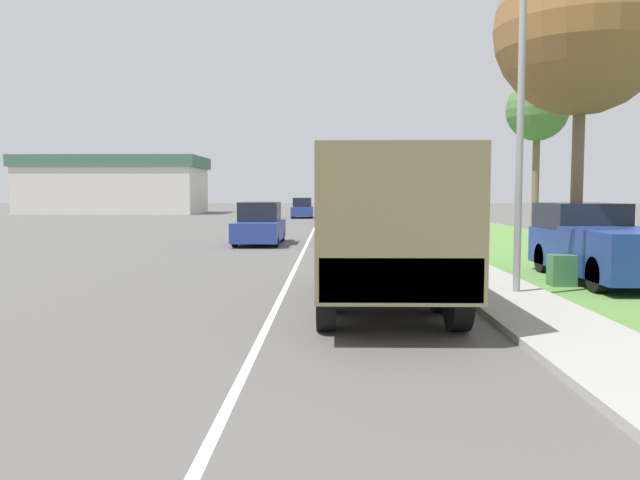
{
  "coord_description": "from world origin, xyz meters",
  "views": [
    {
      "loc": [
        1.02,
        0.86,
        2.1
      ],
      "look_at": [
        0.78,
        13.87,
        1.12
      ],
      "focal_mm": 35.0,
      "sensor_mm": 36.0,
      "label": 1
    }
  ],
  "objects_px": {
    "car_third_ahead": "(302,209)",
    "pickup_truck": "(600,244)",
    "car_fourth_ahead": "(339,207)",
    "lamp_post": "(512,62)",
    "car_nearest_ahead": "(260,225)",
    "military_truck": "(381,219)",
    "car_second_ahead": "(348,216)"
  },
  "relations": [
    {
      "from": "car_third_ahead",
      "to": "pickup_truck",
      "type": "bearing_deg",
      "value": -76.74
    },
    {
      "from": "car_fourth_ahead",
      "to": "lamp_post",
      "type": "relative_size",
      "value": 0.63
    },
    {
      "from": "car_nearest_ahead",
      "to": "pickup_truck",
      "type": "height_order",
      "value": "pickup_truck"
    },
    {
      "from": "car_nearest_ahead",
      "to": "lamp_post",
      "type": "relative_size",
      "value": 0.59
    },
    {
      "from": "military_truck",
      "to": "lamp_post",
      "type": "bearing_deg",
      "value": 19.09
    },
    {
      "from": "car_nearest_ahead",
      "to": "car_second_ahead",
      "type": "xyz_separation_m",
      "value": [
        4.05,
        14.72,
        -0.13
      ]
    },
    {
      "from": "military_truck",
      "to": "car_fourth_ahead",
      "type": "bearing_deg",
      "value": 90.18
    },
    {
      "from": "car_second_ahead",
      "to": "car_fourth_ahead",
      "type": "relative_size",
      "value": 0.91
    },
    {
      "from": "car_second_ahead",
      "to": "lamp_post",
      "type": "xyz_separation_m",
      "value": [
        2.45,
        -27.78,
        4.03
      ]
    },
    {
      "from": "military_truck",
      "to": "car_third_ahead",
      "type": "relative_size",
      "value": 1.69
    },
    {
      "from": "military_truck",
      "to": "lamp_post",
      "type": "height_order",
      "value": "lamp_post"
    },
    {
      "from": "pickup_truck",
      "to": "military_truck",
      "type": "bearing_deg",
      "value": -148.83
    },
    {
      "from": "car_third_ahead",
      "to": "car_fourth_ahead",
      "type": "height_order",
      "value": "car_third_ahead"
    },
    {
      "from": "car_third_ahead",
      "to": "car_fourth_ahead",
      "type": "bearing_deg",
      "value": 77.66
    },
    {
      "from": "car_nearest_ahead",
      "to": "lamp_post",
      "type": "xyz_separation_m",
      "value": [
        6.5,
        -13.06,
        3.9
      ]
    },
    {
      "from": "car_fourth_ahead",
      "to": "lamp_post",
      "type": "distance_m",
      "value": 55.22
    },
    {
      "from": "military_truck",
      "to": "car_second_ahead",
      "type": "distance_m",
      "value": 28.7
    },
    {
      "from": "lamp_post",
      "to": "pickup_truck",
      "type": "bearing_deg",
      "value": 40.03
    },
    {
      "from": "car_second_ahead",
      "to": "pickup_truck",
      "type": "relative_size",
      "value": 0.87
    },
    {
      "from": "car_second_ahead",
      "to": "car_third_ahead",
      "type": "bearing_deg",
      "value": 106.08
    },
    {
      "from": "military_truck",
      "to": "car_fourth_ahead",
      "type": "relative_size",
      "value": 1.41
    },
    {
      "from": "car_second_ahead",
      "to": "pickup_truck",
      "type": "bearing_deg",
      "value": -78.14
    },
    {
      "from": "lamp_post",
      "to": "car_fourth_ahead",
      "type": "bearing_deg",
      "value": 92.9
    },
    {
      "from": "military_truck",
      "to": "car_nearest_ahead",
      "type": "bearing_deg",
      "value": 105.58
    },
    {
      "from": "car_fourth_ahead",
      "to": "car_third_ahead",
      "type": "bearing_deg",
      "value": -102.34
    },
    {
      "from": "car_nearest_ahead",
      "to": "pickup_truck",
      "type": "xyz_separation_m",
      "value": [
        9.37,
        -10.64,
        0.12
      ]
    },
    {
      "from": "car_third_ahead",
      "to": "pickup_truck",
      "type": "xyz_separation_m",
      "value": [
        8.9,
        -37.77,
        0.13
      ]
    },
    {
      "from": "car_second_ahead",
      "to": "military_truck",
      "type": "bearing_deg",
      "value": -90.32
    },
    {
      "from": "car_second_ahead",
      "to": "pickup_truck",
      "type": "height_order",
      "value": "pickup_truck"
    },
    {
      "from": "car_nearest_ahead",
      "to": "car_third_ahead",
      "type": "xyz_separation_m",
      "value": [
        0.47,
        27.12,
        -0.01
      ]
    },
    {
      "from": "car_second_ahead",
      "to": "car_third_ahead",
      "type": "relative_size",
      "value": 1.1
    },
    {
      "from": "car_second_ahead",
      "to": "lamp_post",
      "type": "bearing_deg",
      "value": -84.96
    }
  ]
}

